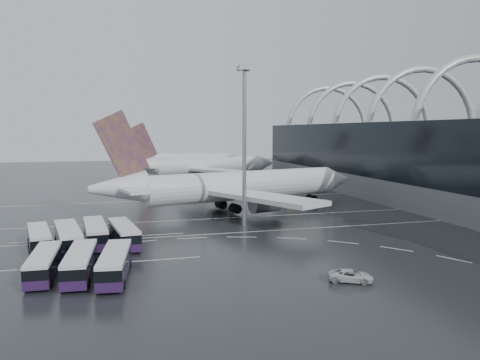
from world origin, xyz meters
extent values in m
plane|color=black|center=(0.00, 0.00, 0.00)|extent=(420.00, 420.00, 0.00)
cube|color=slate|center=(62.00, 20.00, 3.00)|extent=(42.00, 160.00, 6.00)
cube|color=black|center=(62.00, 20.00, 13.00)|extent=(42.00, 160.00, 14.00)
torus|color=silver|center=(58.00, 9.00, 18.00)|extent=(33.80, 1.80, 33.80)
torus|color=silver|center=(58.00, 28.00, 18.00)|extent=(33.80, 1.80, 33.80)
torus|color=silver|center=(58.00, 47.00, 18.00)|extent=(33.80, 1.80, 33.80)
torus|color=silver|center=(58.00, 66.00, 18.00)|extent=(33.80, 1.80, 33.80)
torus|color=silver|center=(58.00, 85.00, 18.00)|extent=(33.80, 1.80, 33.80)
cube|color=silver|center=(0.00, -2.00, 0.01)|extent=(120.00, 0.25, 0.01)
cube|color=silver|center=(0.00, 12.00, 0.01)|extent=(120.00, 0.25, 0.01)
cube|color=silver|center=(0.00, 40.00, 0.01)|extent=(120.00, 0.25, 0.01)
cube|color=silver|center=(-24.00, -16.00, 0.01)|extent=(28.00, 0.25, 0.01)
cube|color=silver|center=(-24.00, 0.00, 0.01)|extent=(28.00, 0.25, 0.01)
cylinder|color=white|center=(6.93, 20.19, 5.68)|extent=(46.63, 17.72, 6.45)
cone|color=white|center=(32.68, 26.75, 5.68)|extent=(8.06, 7.90, 6.45)
cone|color=white|center=(-20.98, 13.08, 6.79)|extent=(12.38, 9.00, 6.45)
cube|color=#471762|center=(-19.90, 13.36, 15.02)|extent=(10.55, 3.29, 13.68)
cube|color=white|center=(-18.83, 13.63, 6.79)|extent=(9.79, 20.65, 0.56)
cube|color=white|center=(6.05, 5.61, 5.01)|extent=(19.30, 28.40, 0.89)
cube|color=white|center=(-0.82, 32.57, 5.01)|extent=(8.89, 28.11, 0.89)
cylinder|color=slate|center=(8.32, 10.21, 3.00)|extent=(6.87, 5.18, 3.78)
cylinder|color=slate|center=(3.38, 29.62, 3.00)|extent=(6.87, 5.18, 3.78)
cube|color=black|center=(2.61, 19.09, 1.22)|extent=(14.70, 10.20, 2.45)
cylinder|color=white|center=(11.96, 83.97, 5.35)|extent=(42.11, 18.89, 6.09)
cone|color=white|center=(35.06, 91.50, 5.35)|extent=(7.87, 7.74, 6.09)
cone|color=white|center=(-13.14, 75.79, 6.40)|extent=(11.86, 9.04, 6.09)
cube|color=#471762|center=(-12.14, 76.11, 14.16)|extent=(9.81, 3.73, 12.90)
cube|color=white|center=(-11.15, 76.44, 6.40)|extent=(10.34, 19.42, 0.52)
cube|color=white|center=(12.03, 70.20, 4.72)|extent=(19.49, 26.38, 0.84)
cube|color=white|center=(3.90, 95.14, 4.72)|extent=(10.07, 26.86, 0.84)
cylinder|color=slate|center=(13.89, 74.67, 2.83)|extent=(6.59, 5.18, 3.57)
cylinder|color=slate|center=(8.03, 92.62, 2.83)|extent=(6.59, 5.18, 3.57)
cube|color=black|center=(7.97, 82.67, 1.15)|extent=(14.05, 10.29, 2.31)
cylinder|color=white|center=(11.86, 133.85, 4.79)|extent=(36.86, 12.23, 5.44)
cone|color=white|center=(32.54, 129.88, 4.79)|extent=(6.56, 6.41, 5.44)
cone|color=white|center=(-10.67, 138.18, 5.72)|extent=(10.24, 7.12, 5.44)
cube|color=#471762|center=(-9.75, 138.00, 12.67)|extent=(8.98, 2.26, 11.54)
cube|color=white|center=(-8.82, 137.83, 5.72)|extent=(7.33, 17.39, 0.47)
cube|color=white|center=(5.96, 123.04, 4.22)|extent=(7.03, 23.59, 0.75)
cube|color=white|center=(10.38, 146.08, 4.22)|extent=(15.17, 24.17, 0.75)
cylinder|color=slate|center=(9.34, 125.74, 2.53)|extent=(5.67, 4.11, 3.19)
cylinder|color=slate|center=(12.53, 142.33, 2.53)|extent=(5.67, 4.11, 3.19)
cube|color=black|center=(8.17, 134.56, 1.03)|extent=(12.19, 8.02, 2.06)
cube|color=#261239|center=(-32.66, -5.52, 0.88)|extent=(5.16, 12.95, 1.07)
cube|color=black|center=(-32.66, -5.52, 2.04)|extent=(5.17, 12.72, 1.26)
cube|color=silver|center=(-32.66, -5.52, 2.89)|extent=(5.16, 12.95, 0.44)
cylinder|color=black|center=(-30.57, -9.24, 0.49)|extent=(0.52, 1.02, 0.97)
cylinder|color=black|center=(-33.23, -9.75, 0.49)|extent=(0.52, 1.02, 0.97)
cylinder|color=black|center=(-32.10, -1.29, 0.49)|extent=(0.52, 1.02, 0.97)
cylinder|color=black|center=(-34.76, -1.81, 0.49)|extent=(0.52, 1.02, 0.97)
cube|color=#261239|center=(-28.42, -6.73, 0.97)|extent=(5.38, 14.28, 1.18)
cube|color=black|center=(-28.42, -6.73, 2.25)|extent=(5.39, 14.01, 1.40)
cube|color=silver|center=(-28.42, -6.73, 3.19)|extent=(5.38, 14.28, 0.48)
cylinder|color=black|center=(-26.21, -10.89, 0.54)|extent=(0.55, 1.12, 1.07)
cylinder|color=black|center=(-29.15, -11.38, 0.54)|extent=(0.55, 1.12, 1.07)
cylinder|color=black|center=(-27.68, -2.08, 0.54)|extent=(0.55, 1.12, 1.07)
cylinder|color=black|center=(-30.63, -2.57, 0.54)|extent=(0.55, 1.12, 1.07)
cube|color=#261239|center=(-24.60, -4.43, 0.95)|extent=(4.32, 13.92, 1.16)
cube|color=black|center=(-24.60, -4.43, 2.21)|extent=(4.36, 13.65, 1.37)
cube|color=silver|center=(-24.60, -4.43, 3.13)|extent=(4.32, 13.92, 0.47)
cylinder|color=black|center=(-22.73, -8.65, 0.53)|extent=(0.47, 1.08, 1.05)
cylinder|color=black|center=(-25.65, -8.92, 0.53)|extent=(0.47, 1.08, 1.05)
cylinder|color=black|center=(-23.55, 0.07, 0.53)|extent=(0.47, 1.08, 1.05)
cylinder|color=black|center=(-26.47, -0.20, 0.53)|extent=(0.47, 1.08, 1.05)
cube|color=#261239|center=(-20.28, -5.95, 0.93)|extent=(4.85, 13.66, 1.13)
cube|color=black|center=(-20.28, -5.95, 2.16)|extent=(4.87, 13.40, 1.34)
cube|color=silver|center=(-20.28, -5.95, 3.06)|extent=(4.85, 13.66, 0.46)
cylinder|color=black|center=(-18.26, -9.98, 0.51)|extent=(0.50, 1.07, 1.03)
cylinder|color=black|center=(-21.09, -10.39, 0.51)|extent=(0.50, 1.07, 1.03)
cylinder|color=black|center=(-19.47, -1.51, 0.51)|extent=(0.50, 1.07, 1.03)
cylinder|color=black|center=(-22.31, -1.92, 0.51)|extent=(0.50, 1.07, 1.03)
cube|color=#261239|center=(-30.07, -20.00, 0.86)|extent=(2.97, 12.45, 1.05)
cube|color=black|center=(-30.07, -20.00, 2.00)|extent=(3.02, 12.21, 1.24)
cube|color=silver|center=(-30.07, -20.00, 2.84)|extent=(2.97, 12.45, 0.43)
cylinder|color=black|center=(-28.81, -23.99, 0.48)|extent=(0.35, 0.96, 0.95)
cylinder|color=black|center=(-31.47, -23.95, 0.48)|extent=(0.35, 0.96, 0.95)
cylinder|color=black|center=(-28.68, -16.05, 0.48)|extent=(0.35, 0.96, 0.95)
cylinder|color=black|center=(-31.34, -16.01, 0.48)|extent=(0.35, 0.96, 0.95)
cube|color=#261239|center=(-25.81, -21.08, 0.90)|extent=(3.63, 13.13, 1.10)
cube|color=black|center=(-25.81, -21.08, 2.10)|extent=(3.67, 12.87, 1.30)
cube|color=silver|center=(-25.81, -21.08, 2.97)|extent=(3.63, 13.13, 0.45)
cylinder|color=black|center=(-24.66, -25.31, 0.50)|extent=(0.41, 1.02, 1.00)
cylinder|color=black|center=(-27.43, -25.15, 0.50)|extent=(0.41, 1.02, 1.00)
cylinder|color=black|center=(-24.18, -17.01, 0.50)|extent=(0.41, 1.02, 1.00)
cylinder|color=black|center=(-26.96, -16.85, 0.50)|extent=(0.41, 1.02, 1.00)
cube|color=#261239|center=(-21.70, -22.57, 0.91)|extent=(4.39, 13.42, 1.11)
cube|color=black|center=(-21.70, -22.57, 2.13)|extent=(4.42, 13.17, 1.32)
cube|color=silver|center=(-21.70, -22.57, 3.02)|extent=(4.39, 13.42, 0.46)
cylinder|color=black|center=(-20.76, -26.92, 0.51)|extent=(0.47, 1.05, 1.01)
cylinder|color=black|center=(-23.57, -26.61, 0.51)|extent=(0.47, 1.05, 1.01)
cylinder|color=black|center=(-19.82, -18.54, 0.51)|extent=(0.47, 1.05, 1.01)
cylinder|color=black|center=(-22.63, -18.23, 0.51)|extent=(0.47, 1.05, 1.01)
imported|color=silver|center=(5.27, -31.54, 0.72)|extent=(5.72, 4.40, 1.44)
cylinder|color=gray|center=(1.92, 3.24, 14.46)|extent=(0.72, 0.72, 28.92)
cube|color=gray|center=(1.92, 3.24, 29.23)|extent=(2.27, 2.27, 0.83)
cube|color=silver|center=(1.92, 3.24, 28.92)|extent=(2.07, 2.07, 0.41)
cube|color=#BC8919|center=(19.26, 24.02, 0.53)|extent=(1.94, 1.14, 1.06)
cube|color=slate|center=(27.65, 23.22, 0.54)|extent=(2.00, 1.18, 1.09)
cube|color=#BC8919|center=(20.37, 31.54, 0.65)|extent=(2.37, 1.40, 1.29)
camera|label=1|loc=(-21.52, -80.06, 17.80)|focal=35.00mm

